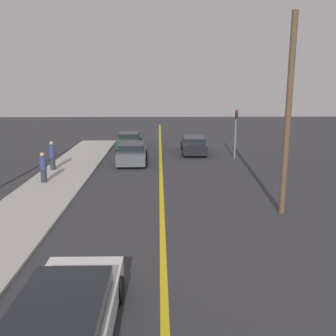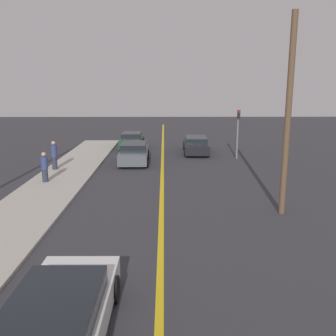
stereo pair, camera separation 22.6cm
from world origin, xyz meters
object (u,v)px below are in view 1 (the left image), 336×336
Objects in this scene: car_far_distant at (132,153)px; pedestrian_mid_group at (52,156)px; car_ahead_center at (64,320)px; traffic_light at (236,129)px; car_oncoming_far at (129,141)px; pedestrian_near_curb at (43,167)px; utility_pole at (288,117)px; car_parked_left_lot at (194,145)px.

pedestrian_mid_group reaches higher than car_far_distant.
traffic_light is (7.21, 19.11, 1.55)m from car_ahead_center.
car_oncoming_far is at bearing 149.65° from traffic_light.
pedestrian_near_curb is 3.00m from pedestrian_mid_group.
traffic_light is at bearing 17.25° from pedestrian_mid_group.
traffic_light is (11.68, 3.63, 1.16)m from pedestrian_mid_group.
car_far_distant reaches higher than car_oncoming_far.
car_far_distant is 2.72× the size of pedestrian_near_curb.
car_oncoming_far is at bearing 91.65° from car_ahead_center.
car_far_distant is at bearing -169.31° from traffic_light.
utility_pole is at bearing -91.72° from traffic_light.
car_oncoming_far is 9.07m from traffic_light.
pedestrian_mid_group is at bearing 106.52° from car_ahead_center.
car_ahead_center is at bearing -110.67° from traffic_light.
pedestrian_mid_group is (-0.35, 2.98, 0.07)m from pedestrian_near_curb.
car_parked_left_lot is 2.98× the size of pedestrian_near_curb.
car_far_distant is 6.76m from pedestrian_near_curb.
car_ahead_center is at bearing -73.89° from pedestrian_mid_group.
pedestrian_near_curb is 12.34m from utility_pole.
pedestrian_near_curb is at bearing -107.31° from car_oncoming_far.
pedestrian_near_curb is 13.18m from traffic_light.
traffic_light is at bearing 30.23° from pedestrian_near_curb.
car_ahead_center is 21.99m from car_parked_left_lot.
pedestrian_near_curb is 0.92× the size of pedestrian_mid_group.
pedestrian_mid_group reaches higher than pedestrian_near_curb.
utility_pole reaches higher than pedestrian_mid_group.
car_far_distant is at bearing 26.50° from pedestrian_mid_group.
car_oncoming_far is at bearing 158.76° from car_parked_left_lot.
car_ahead_center is at bearing -71.76° from pedestrian_near_curb.
car_far_distant is 5.89m from car_oncoming_far.
pedestrian_mid_group reaches higher than car_parked_left_lot.
car_parked_left_lot is 0.61× the size of utility_pole.
car_parked_left_lot is at bearing 99.64° from utility_pole.
pedestrian_mid_group is at bearing 145.77° from utility_pole.
pedestrian_near_curb is at bearing -83.30° from pedestrian_mid_group.
utility_pole is (10.99, -4.74, 2.98)m from pedestrian_near_curb.
pedestrian_mid_group is 0.22× the size of utility_pole.
traffic_light is at bearing 69.74° from car_ahead_center.
car_far_distant is at bearing 124.01° from utility_pole.
car_ahead_center is at bearing -91.46° from car_far_distant.
utility_pole is (-0.34, -11.34, 1.75)m from traffic_light.
car_far_distant is 2.51× the size of pedestrian_mid_group.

